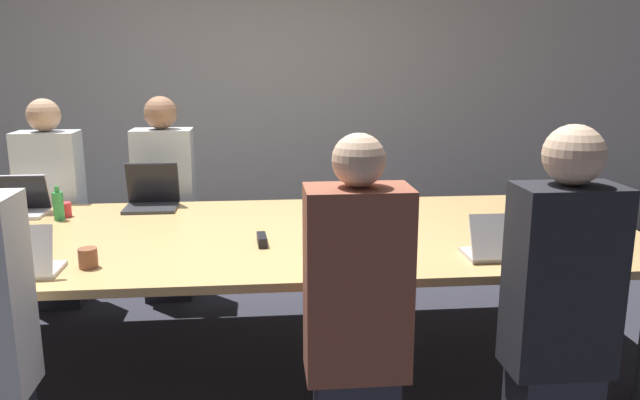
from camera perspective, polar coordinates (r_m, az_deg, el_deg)
ground_plane at (r=3.65m, az=-6.73°, el=-14.41°), size 24.00×24.00×0.00m
curtain_wall at (r=5.68m, az=-6.64°, el=10.05°), size 12.00×0.06×2.80m
conference_table at (r=3.39m, az=-7.04°, el=-3.72°), size 4.28×1.58×0.75m
laptop_near_left at (r=2.97m, az=-25.96°, el=-5.06°), size 0.33×0.23×0.23m
cup_near_left at (r=2.98m, az=-20.45°, el=-4.99°), size 0.08×0.08×0.09m
laptop_far_midleft at (r=4.04m, az=-15.12°, el=0.42°), size 0.32×0.28×0.28m
person_far_midleft at (r=4.44m, az=-13.94°, el=-0.21°), size 0.40×0.24×1.42m
laptop_near_right at (r=3.03m, az=16.34°, el=-4.01°), size 0.33×0.22×0.22m
person_near_right at (r=2.65m, az=21.07°, el=-9.37°), size 0.40×0.24×1.43m
cup_near_right at (r=3.16m, az=20.46°, el=-3.92°), size 0.09×0.09×0.10m
laptop_far_left at (r=4.14m, az=-25.92°, el=-0.27°), size 0.34×0.24×0.24m
person_far_left at (r=4.54m, az=-23.26°, el=-0.67°), size 0.40×0.24×1.41m
cup_far_left at (r=3.98m, az=-22.37°, el=-0.82°), size 0.09×0.09×0.08m
bottle_far_left at (r=3.90m, az=-22.81°, el=-0.47°), size 0.06×0.06×0.20m
laptop_near_midright at (r=2.74m, az=2.61°, el=-5.22°), size 0.31×0.22×0.22m
person_near_midright at (r=2.46m, az=3.36°, el=-10.79°), size 0.40×0.24×1.40m
cup_near_midright at (r=2.86m, az=6.96°, el=-5.00°), size 0.07×0.07×0.09m
stapler at (r=3.15m, az=-5.33°, el=-3.64°), size 0.05×0.15×0.05m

